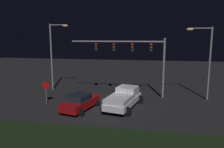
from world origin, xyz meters
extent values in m
plane|color=black|center=(0.00, 0.00, 0.00)|extent=(80.00, 80.00, 0.00)
cube|color=black|center=(0.00, -9.01, 0.05)|extent=(27.34, 5.78, 0.10)
cube|color=silver|center=(1.92, -1.17, 0.68)|extent=(3.16, 5.71, 0.55)
cube|color=silver|center=(2.19, -0.01, 1.38)|extent=(2.22, 2.26, 0.85)
cube|color=black|center=(2.19, -0.01, 1.50)|extent=(2.06, 1.88, 0.51)
cube|color=silver|center=(1.68, -2.22, 1.18)|extent=(2.55, 3.38, 0.45)
cylinder|color=black|center=(1.35, 0.96, 0.40)|extent=(0.80, 0.22, 0.80)
cylinder|color=black|center=(3.36, 0.50, 0.40)|extent=(0.80, 0.22, 0.80)
cylinder|color=black|center=(0.48, -2.83, 0.40)|extent=(0.80, 0.22, 0.80)
cylinder|color=black|center=(2.49, -3.29, 0.40)|extent=(0.80, 0.22, 0.80)
cube|color=maroon|center=(-1.93, -2.25, 0.61)|extent=(2.81, 4.70, 0.70)
cube|color=black|center=(-1.99, -2.49, 1.23)|extent=(2.03, 2.33, 0.55)
cylinder|color=black|center=(-2.46, -0.57, 0.32)|extent=(0.64, 0.22, 0.64)
cylinder|color=black|center=(-0.68, -1.02, 0.32)|extent=(0.64, 0.22, 0.64)
cylinder|color=black|center=(-3.18, -3.48, 0.32)|extent=(0.64, 0.22, 0.64)
cylinder|color=black|center=(-1.40, -3.92, 0.32)|extent=(0.64, 0.22, 0.64)
cylinder|color=slate|center=(5.75, 3.04, 3.25)|extent=(0.24, 0.24, 6.50)
cylinder|color=slate|center=(0.65, 3.04, 6.10)|extent=(10.20, 0.18, 0.18)
cube|color=black|center=(4.35, 3.04, 5.50)|extent=(0.32, 0.44, 0.95)
sphere|color=red|center=(4.35, 2.81, 5.80)|extent=(0.22, 0.22, 0.22)
sphere|color=#59380A|center=(4.35, 2.81, 5.50)|extent=(0.22, 0.22, 0.22)
sphere|color=#0C4719|center=(4.35, 2.81, 5.20)|extent=(0.22, 0.22, 0.22)
cube|color=black|center=(2.35, 3.04, 5.50)|extent=(0.32, 0.44, 0.95)
sphere|color=red|center=(2.35, 2.81, 5.80)|extent=(0.22, 0.22, 0.22)
sphere|color=#59380A|center=(2.35, 2.81, 5.50)|extent=(0.22, 0.22, 0.22)
sphere|color=#0C4719|center=(2.35, 2.81, 5.20)|extent=(0.22, 0.22, 0.22)
cube|color=black|center=(0.35, 3.04, 5.50)|extent=(0.32, 0.44, 0.95)
sphere|color=red|center=(0.35, 2.81, 5.80)|extent=(0.22, 0.22, 0.22)
sphere|color=#59380A|center=(0.35, 2.81, 5.50)|extent=(0.22, 0.22, 0.22)
sphere|color=#0C4719|center=(0.35, 2.81, 5.20)|extent=(0.22, 0.22, 0.22)
cube|color=black|center=(-1.65, 3.04, 5.50)|extent=(0.32, 0.44, 0.95)
sphere|color=red|center=(-1.65, 2.81, 5.80)|extent=(0.22, 0.22, 0.22)
sphere|color=#59380A|center=(-1.65, 2.81, 5.50)|extent=(0.22, 0.22, 0.22)
sphere|color=#0C4719|center=(-1.65, 2.81, 5.20)|extent=(0.22, 0.22, 0.22)
cylinder|color=slate|center=(-7.78, 4.57, 4.08)|extent=(0.20, 0.20, 8.15)
cylinder|color=slate|center=(-6.81, 4.57, 8.00)|extent=(1.93, 0.12, 0.12)
ellipsoid|color=#F9CC72|center=(-5.85, 4.57, 7.90)|extent=(0.70, 0.44, 0.30)
cylinder|color=slate|center=(10.40, 3.05, 3.81)|extent=(0.20, 0.20, 7.63)
cylinder|color=slate|center=(9.31, 3.05, 7.48)|extent=(2.17, 0.12, 0.12)
ellipsoid|color=#F9CC72|center=(8.22, 3.05, 7.38)|extent=(0.70, 0.44, 0.30)
cylinder|color=slate|center=(-5.91, -1.03, 1.10)|extent=(0.07, 0.07, 2.20)
cylinder|color=#B20C0F|center=(-5.91, -1.06, 1.85)|extent=(0.76, 0.03, 0.76)
camera|label=1|loc=(4.23, -21.04, 6.76)|focal=35.36mm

